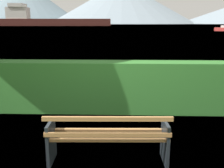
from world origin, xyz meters
The scene contains 6 objects.
ground_plane centered at (0.00, 0.00, 0.00)m, with size 1400.00×1400.00×0.00m, color #567A38.
water_surface centered at (0.00, 307.54, 0.00)m, with size 620.00×620.00×0.00m, color slate.
park_bench centered at (0.00, -0.06, 0.43)m, with size 1.91×0.63×0.87m.
hedge_row centered at (0.00, 2.49, 0.63)m, with size 7.64×0.63×1.26m, color #2D6B28.
cargo_ship_large centered at (-53.69, 187.36, 4.25)m, with size 79.82×18.25×15.20m.
distant_hills centered at (40.40, 545.37, 37.15)m, with size 777.90×336.19×88.62m.
Camera 1 is at (0.20, -3.89, 2.18)m, focal length 42.44 mm.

